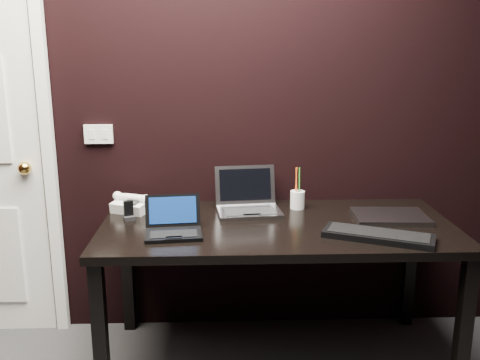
{
  "coord_description": "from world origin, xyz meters",
  "views": [
    {
      "loc": [
        0.03,
        -1.05,
        1.58
      ],
      "look_at": [
        0.12,
        1.35,
        0.97
      ],
      "focal_mm": 40.0,
      "sensor_mm": 36.0,
      "label": 1
    }
  ],
  "objects_px": {
    "desk_phone": "(133,204)",
    "mobile_phone": "(129,213)",
    "silver_laptop": "(248,204)",
    "pen_cup": "(297,199)",
    "ext_keyboard": "(378,235)",
    "netbook": "(173,227)",
    "closed_laptop": "(390,217)",
    "desk": "(277,239)"
  },
  "relations": [
    {
      "from": "desk_phone",
      "to": "mobile_phone",
      "type": "height_order",
      "value": "desk_phone"
    },
    {
      "from": "netbook",
      "to": "desk_phone",
      "type": "bearing_deg",
      "value": 123.94
    },
    {
      "from": "pen_cup",
      "to": "mobile_phone",
      "type": "bearing_deg",
      "value": -169.7
    },
    {
      "from": "ext_keyboard",
      "to": "desk_phone",
      "type": "relative_size",
      "value": 2.2
    },
    {
      "from": "netbook",
      "to": "pen_cup",
      "type": "distance_m",
      "value": 0.73
    },
    {
      "from": "silver_laptop",
      "to": "closed_laptop",
      "type": "distance_m",
      "value": 0.71
    },
    {
      "from": "silver_laptop",
      "to": "mobile_phone",
      "type": "distance_m",
      "value": 0.6
    },
    {
      "from": "silver_laptop",
      "to": "ext_keyboard",
      "type": "relative_size",
      "value": 0.68
    },
    {
      "from": "silver_laptop",
      "to": "netbook",
      "type": "bearing_deg",
      "value": -138.01
    },
    {
      "from": "silver_laptop",
      "to": "pen_cup",
      "type": "distance_m",
      "value": 0.27
    },
    {
      "from": "mobile_phone",
      "to": "closed_laptop",
      "type": "bearing_deg",
      "value": -1.7
    },
    {
      "from": "ext_keyboard",
      "to": "desk",
      "type": "bearing_deg",
      "value": 152.37
    },
    {
      "from": "desk_phone",
      "to": "mobile_phone",
      "type": "bearing_deg",
      "value": -88.91
    },
    {
      "from": "ext_keyboard",
      "to": "mobile_phone",
      "type": "xyz_separation_m",
      "value": [
        -1.16,
        0.31,
        0.02
      ]
    },
    {
      "from": "desk",
      "to": "netbook",
      "type": "distance_m",
      "value": 0.52
    },
    {
      "from": "silver_laptop",
      "to": "mobile_phone",
      "type": "relative_size",
      "value": 3.7
    },
    {
      "from": "ext_keyboard",
      "to": "closed_laptop",
      "type": "height_order",
      "value": "ext_keyboard"
    },
    {
      "from": "netbook",
      "to": "ext_keyboard",
      "type": "relative_size",
      "value": 0.55
    },
    {
      "from": "desk",
      "to": "ext_keyboard",
      "type": "bearing_deg",
      "value": -27.63
    },
    {
      "from": "desk_phone",
      "to": "pen_cup",
      "type": "bearing_deg",
      "value": 1.24
    },
    {
      "from": "silver_laptop",
      "to": "pen_cup",
      "type": "relative_size",
      "value": 1.56
    },
    {
      "from": "ext_keyboard",
      "to": "pen_cup",
      "type": "bearing_deg",
      "value": 122.36
    },
    {
      "from": "closed_laptop",
      "to": "mobile_phone",
      "type": "xyz_separation_m",
      "value": [
        -1.29,
        0.04,
        0.02
      ]
    },
    {
      "from": "mobile_phone",
      "to": "pen_cup",
      "type": "distance_m",
      "value": 0.87
    },
    {
      "from": "silver_laptop",
      "to": "ext_keyboard",
      "type": "bearing_deg",
      "value": -36.5
    },
    {
      "from": "closed_laptop",
      "to": "mobile_phone",
      "type": "distance_m",
      "value": 1.3
    },
    {
      "from": "desk",
      "to": "desk_phone",
      "type": "height_order",
      "value": "desk_phone"
    },
    {
      "from": "desk_phone",
      "to": "pen_cup",
      "type": "xyz_separation_m",
      "value": [
        0.86,
        0.02,
        0.01
      ]
    },
    {
      "from": "closed_laptop",
      "to": "mobile_phone",
      "type": "height_order",
      "value": "mobile_phone"
    },
    {
      "from": "desk_phone",
      "to": "netbook",
      "type": "bearing_deg",
      "value": -56.06
    },
    {
      "from": "desk",
      "to": "mobile_phone",
      "type": "bearing_deg",
      "value": 173.04
    },
    {
      "from": "desk",
      "to": "ext_keyboard",
      "type": "relative_size",
      "value": 3.36
    },
    {
      "from": "desk",
      "to": "mobile_phone",
      "type": "height_order",
      "value": "mobile_phone"
    },
    {
      "from": "desk",
      "to": "silver_laptop",
      "type": "xyz_separation_m",
      "value": [
        -0.13,
        0.19,
        0.12
      ]
    },
    {
      "from": "netbook",
      "to": "silver_laptop",
      "type": "distance_m",
      "value": 0.48
    },
    {
      "from": "desk_phone",
      "to": "mobile_phone",
      "type": "relative_size",
      "value": 2.46
    },
    {
      "from": "ext_keyboard",
      "to": "desk_phone",
      "type": "bearing_deg",
      "value": 158.76
    },
    {
      "from": "silver_laptop",
      "to": "desk_phone",
      "type": "height_order",
      "value": "silver_laptop"
    },
    {
      "from": "desk",
      "to": "desk_phone",
      "type": "bearing_deg",
      "value": 162.79
    },
    {
      "from": "desk_phone",
      "to": "closed_laptop",
      "type": "bearing_deg",
      "value": -7.72
    },
    {
      "from": "silver_laptop",
      "to": "pen_cup",
      "type": "height_order",
      "value": "pen_cup"
    },
    {
      "from": "netbook",
      "to": "ext_keyboard",
      "type": "xyz_separation_m",
      "value": [
        0.92,
        -0.09,
        -0.02
      ]
    }
  ]
}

